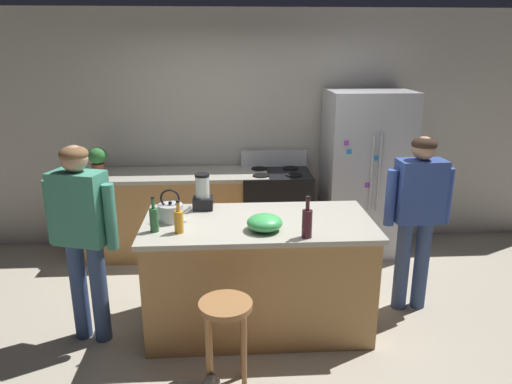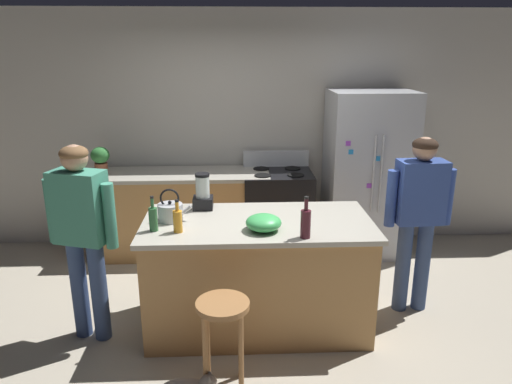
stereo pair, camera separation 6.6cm
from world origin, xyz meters
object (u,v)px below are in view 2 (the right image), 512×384
(refrigerator, at_px, (367,174))
(bottle_wine, at_px, (306,223))
(mixing_bowl, at_px, (264,223))
(person_by_island_left, at_px, (82,226))
(bar_stool, at_px, (223,322))
(bottle_soda, at_px, (178,220))
(stove_range, at_px, (277,211))
(bottle_olive_oil, at_px, (153,218))
(potted_plant, at_px, (100,158))
(tea_kettle, at_px, (170,211))
(person_by_sink_right, at_px, (419,209))
(blender_appliance, at_px, (203,194))
(kitchen_island, at_px, (258,274))

(refrigerator, xyz_separation_m, bottle_wine, (-0.97, -1.87, 0.14))
(mixing_bowl, bearing_deg, person_by_island_left, 176.08)
(bar_stool, distance_m, bottle_soda, 0.85)
(stove_range, distance_m, bottle_olive_oil, 2.11)
(refrigerator, relative_size, potted_plant, 6.13)
(mixing_bowl, bearing_deg, stove_range, 81.20)
(bottle_soda, distance_m, tea_kettle, 0.26)
(refrigerator, relative_size, person_by_sink_right, 1.16)
(person_by_sink_right, xyz_separation_m, blender_appliance, (-1.85, 0.14, 0.12))
(blender_appliance, bearing_deg, bottle_olive_oil, -124.01)
(bar_stool, xyz_separation_m, blender_appliance, (-0.19, 1.13, 0.55))
(kitchen_island, distance_m, bottle_soda, 0.86)
(refrigerator, xyz_separation_m, blender_appliance, (-1.76, -1.17, 0.16))
(bar_stool, bearing_deg, bottle_soda, 120.20)
(blender_appliance, height_order, bottle_olive_oil, blender_appliance)
(stove_range, distance_m, bottle_soda, 2.04)
(person_by_sink_right, bearing_deg, blender_appliance, 175.80)
(person_by_sink_right, bearing_deg, refrigerator, 93.80)
(person_by_island_left, relative_size, potted_plant, 5.35)
(potted_plant, relative_size, bottle_wine, 0.95)
(refrigerator, relative_size, bottle_olive_oil, 6.67)
(blender_appliance, height_order, tea_kettle, blender_appliance)
(bar_stool, height_order, blender_appliance, blender_appliance)
(stove_range, bearing_deg, person_by_island_left, -135.47)
(stove_range, height_order, bottle_olive_oil, bottle_olive_oil)
(bottle_soda, relative_size, mixing_bowl, 0.93)
(bottle_soda, bearing_deg, kitchen_island, 19.20)
(person_by_island_left, bearing_deg, person_by_sink_right, 6.38)
(potted_plant, distance_m, bottle_soda, 2.04)
(stove_range, height_order, tea_kettle, tea_kettle)
(stove_range, xyz_separation_m, person_by_island_left, (-1.66, -1.64, 0.49))
(person_by_island_left, bearing_deg, potted_plant, 99.63)
(kitchen_island, distance_m, blender_appliance, 0.83)
(kitchen_island, height_order, bottle_olive_oil, bottle_olive_oil)
(person_by_island_left, xyz_separation_m, tea_kettle, (0.66, 0.15, 0.05))
(potted_plant, height_order, bottle_wine, bottle_wine)
(tea_kettle, bearing_deg, bottle_soda, -71.07)
(stove_range, distance_m, mixing_bowl, 1.83)
(bar_stool, bearing_deg, bottle_wine, 35.71)
(blender_appliance, bearing_deg, person_by_sink_right, -4.20)
(kitchen_island, relative_size, blender_appliance, 5.95)
(stove_range, height_order, bottle_soda, bottle_soda)
(stove_range, bearing_deg, bottle_soda, -117.79)
(refrigerator, distance_m, bar_stool, 2.82)
(mixing_bowl, bearing_deg, refrigerator, 53.35)
(person_by_sink_right, height_order, potted_plant, person_by_sink_right)
(bar_stool, relative_size, potted_plant, 2.26)
(refrigerator, bearing_deg, stove_range, 178.60)
(potted_plant, bearing_deg, bottle_soda, -59.72)
(tea_kettle, bearing_deg, potted_plant, 121.96)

